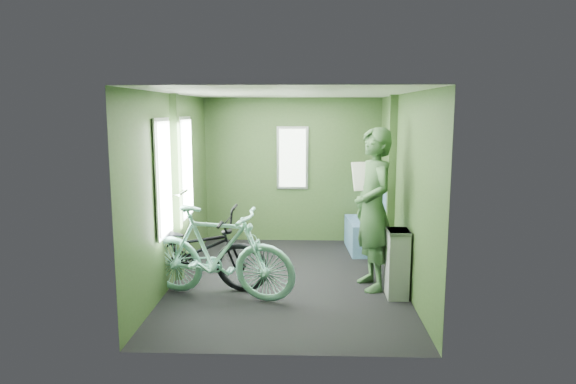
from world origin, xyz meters
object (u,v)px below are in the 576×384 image
at_px(bench_seat, 367,232).
at_px(bicycle_black, 192,290).
at_px(waste_box, 397,264).
at_px(passenger, 373,209).
at_px(bicycle_mint, 218,299).

bearing_deg(bench_seat, bicycle_black, -144.60).
bearing_deg(bicycle_black, waste_box, -83.11).
distance_m(passenger, waste_box, 0.69).
bearing_deg(passenger, bicycle_mint, -89.09).
relative_size(waste_box, bench_seat, 0.79).
bearing_deg(bicycle_black, bench_seat, -40.98).
distance_m(bicycle_mint, waste_box, 2.06).
relative_size(bicycle_black, waste_box, 2.38).
height_order(bicycle_mint, waste_box, waste_box).
relative_size(passenger, bench_seat, 1.94).
height_order(bicycle_mint, passenger, passenger).
xyz_separation_m(waste_box, bench_seat, (-0.11, 1.96, -0.10)).
bearing_deg(bench_seat, waste_box, -89.97).
xyz_separation_m(bicycle_mint, waste_box, (2.02, 0.15, 0.39)).
bearing_deg(bicycle_mint, bench_seat, -27.56).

